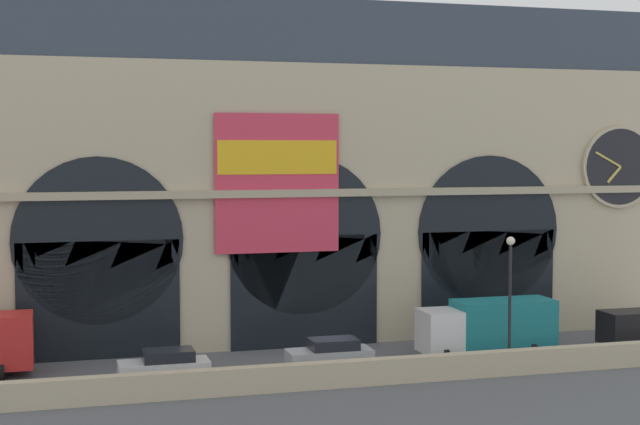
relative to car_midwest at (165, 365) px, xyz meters
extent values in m
plane|color=#54565B|center=(8.63, 0.90, -0.80)|extent=(200.00, 200.00, 0.00)
cube|color=#BCAD8C|center=(8.63, -3.40, -0.18)|extent=(90.00, 0.70, 1.25)
cube|color=#BCAD8C|center=(8.63, 8.56, 7.30)|extent=(48.12, 5.32, 16.20)
cube|color=#333D4C|center=(8.63, 8.86, 17.28)|extent=(48.12, 4.72, 3.75)
cube|color=black|center=(-2.83, 5.85, 2.41)|extent=(8.62, 0.20, 6.42)
cylinder|color=black|center=(-2.83, 5.85, 5.62)|extent=(9.07, 0.20, 9.07)
cube|color=black|center=(8.63, 5.85, 2.41)|extent=(8.62, 0.20, 6.42)
cylinder|color=black|center=(8.63, 5.85, 5.62)|extent=(9.07, 0.20, 9.07)
cube|color=black|center=(20.09, 5.85, 2.41)|extent=(8.62, 0.20, 6.42)
cylinder|color=black|center=(20.09, 5.85, 5.62)|extent=(9.07, 0.20, 9.07)
cylinder|color=#BCAD8C|center=(28.90, 5.75, 9.43)|extent=(5.12, 0.25, 5.12)
cylinder|color=black|center=(28.90, 5.63, 9.43)|extent=(4.74, 0.06, 4.74)
cube|color=gold|center=(28.45, 5.57, 8.96)|extent=(1.01, 0.04, 1.06)
cube|color=gold|center=(28.00, 5.55, 9.89)|extent=(1.85, 0.04, 1.02)
cube|color=#D8334C|center=(7.02, 5.73, 8.62)|extent=(7.13, 0.12, 7.82)
cube|color=yellow|center=(7.02, 5.65, 10.07)|extent=(6.84, 0.04, 1.90)
cube|color=tan|center=(8.63, 5.75, 8.05)|extent=(48.12, 0.50, 0.44)
cylinder|color=black|center=(-7.72, 2.28, -0.38)|extent=(0.28, 0.84, 0.84)
cylinder|color=black|center=(-7.72, 4.35, -0.38)|extent=(0.28, 0.84, 0.84)
cube|color=white|center=(-0.06, 0.00, -0.15)|extent=(4.40, 1.80, 0.70)
cube|color=black|center=(0.16, 0.00, 0.47)|extent=(2.46, 1.62, 0.55)
cylinder|color=black|center=(-1.51, -0.81, -0.50)|extent=(0.28, 0.60, 0.60)
cylinder|color=black|center=(-1.51, 0.81, -0.50)|extent=(0.28, 0.60, 0.60)
cylinder|color=black|center=(1.39, -0.81, -0.50)|extent=(0.28, 0.60, 0.60)
cylinder|color=black|center=(1.39, 0.81, -0.50)|extent=(0.28, 0.60, 0.60)
cube|color=#ADB2B7|center=(8.48, 0.37, -0.15)|extent=(4.40, 1.80, 0.70)
cube|color=black|center=(8.70, 0.37, 0.47)|extent=(2.46, 1.62, 0.55)
cylinder|color=black|center=(7.02, -0.44, -0.50)|extent=(0.28, 0.60, 0.60)
cylinder|color=black|center=(7.02, 1.18, -0.50)|extent=(0.28, 0.60, 0.60)
cylinder|color=black|center=(9.93, -0.44, -0.50)|extent=(0.28, 0.60, 0.60)
cylinder|color=black|center=(9.93, 1.18, -0.50)|extent=(0.28, 0.60, 0.60)
cube|color=white|center=(14.72, 0.58, 0.77)|extent=(2.00, 2.30, 2.30)
cube|color=#19727A|center=(18.47, 0.58, 0.97)|extent=(5.50, 2.30, 2.70)
cylinder|color=black|center=(14.62, -0.45, -0.38)|extent=(0.28, 0.84, 0.84)
cylinder|color=black|center=(14.62, 1.62, -0.38)|extent=(0.28, 0.84, 0.84)
cylinder|color=black|center=(19.72, -0.45, -0.38)|extent=(0.28, 0.84, 0.84)
cylinder|color=black|center=(19.72, 1.62, -0.38)|extent=(0.28, 0.84, 0.84)
cylinder|color=black|center=(25.39, -0.71, -0.46)|extent=(0.28, 0.68, 0.68)
cylinder|color=black|center=(25.39, 1.09, -0.46)|extent=(0.28, 0.68, 0.68)
cylinder|color=black|center=(17.20, -2.60, 2.45)|extent=(0.16, 0.16, 6.50)
sphere|color=#F2EDCC|center=(17.20, -2.60, 5.88)|extent=(0.44, 0.44, 0.44)
camera|label=1|loc=(-5.09, -45.81, 10.52)|focal=52.98mm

